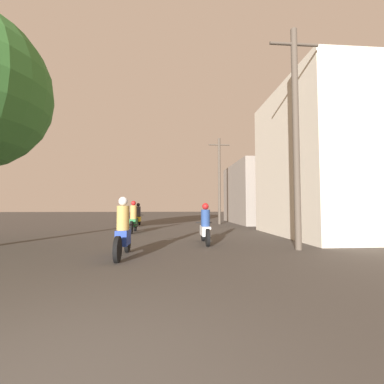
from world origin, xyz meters
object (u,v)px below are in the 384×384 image
at_px(motorcycle_white, 205,227).
at_px(motorcycle_green, 134,220).
at_px(building_right_far, 261,194).
at_px(motorcycle_blue, 123,233).
at_px(building_right_near, 341,162).
at_px(utility_pole_near, 296,132).
at_px(utility_pole_far, 219,179).
at_px(motorcycle_yellow, 138,217).

distance_m(motorcycle_white, motorcycle_green, 5.22).
bearing_deg(building_right_far, motorcycle_blue, -122.31).
relative_size(motorcycle_green, building_right_near, 0.29).
bearing_deg(utility_pole_near, building_right_near, 41.80).
distance_m(building_right_near, utility_pole_near, 5.19).
distance_m(motorcycle_blue, building_right_near, 10.36).
distance_m(motorcycle_blue, building_right_far, 15.94).
distance_m(motorcycle_white, utility_pole_far, 10.58).
distance_m(motorcycle_blue, utility_pole_far, 13.40).
distance_m(motorcycle_yellow, utility_pole_far, 6.63).
bearing_deg(utility_pole_far, utility_pole_near, -88.24).
distance_m(building_right_far, utility_pole_near, 13.14).
bearing_deg(motorcycle_blue, utility_pole_near, 3.09).
distance_m(motorcycle_blue, motorcycle_white, 3.37).
distance_m(motorcycle_white, building_right_near, 7.40).
relative_size(motorcycle_green, utility_pole_near, 0.28).
xyz_separation_m(motorcycle_blue, building_right_near, (9.06, 4.19, 2.74)).
relative_size(motorcycle_blue, building_right_far, 0.27).
relative_size(motorcycle_blue, utility_pole_far, 0.31).
relative_size(motorcycle_blue, utility_pole_near, 0.29).
bearing_deg(motorcycle_white, motorcycle_blue, -134.20).
bearing_deg(utility_pole_far, motorcycle_green, -133.77).
bearing_deg(building_right_near, motorcycle_green, 167.23).
distance_m(motorcycle_white, building_right_far, 12.76).
bearing_deg(motorcycle_yellow, utility_pole_far, 9.12).
bearing_deg(building_right_near, motorcycle_white, -163.61).
xyz_separation_m(motorcycle_blue, building_right_far, (8.47, 13.39, 1.72)).
relative_size(building_right_near, utility_pole_far, 1.04).
bearing_deg(building_right_near, motorcycle_blue, -155.17).
distance_m(motorcycle_blue, motorcycle_green, 6.44).
relative_size(motorcycle_yellow, building_right_near, 0.29).
bearing_deg(motorcycle_yellow, building_right_far, 11.72).
relative_size(motorcycle_white, motorcycle_green, 0.97).
xyz_separation_m(building_right_near, utility_pole_near, (-3.86, -3.46, 0.31)).
distance_m(building_right_near, building_right_far, 9.27).
height_order(motorcycle_yellow, utility_pole_near, utility_pole_near).
height_order(motorcycle_green, utility_pole_far, utility_pole_far).
height_order(motorcycle_blue, utility_pole_far, utility_pole_far).
relative_size(motorcycle_green, motorcycle_yellow, 0.99).
bearing_deg(motorcycle_yellow, motorcycle_green, -88.32).
height_order(motorcycle_white, utility_pole_near, utility_pole_near).
bearing_deg(motorcycle_white, motorcycle_green, 131.09).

